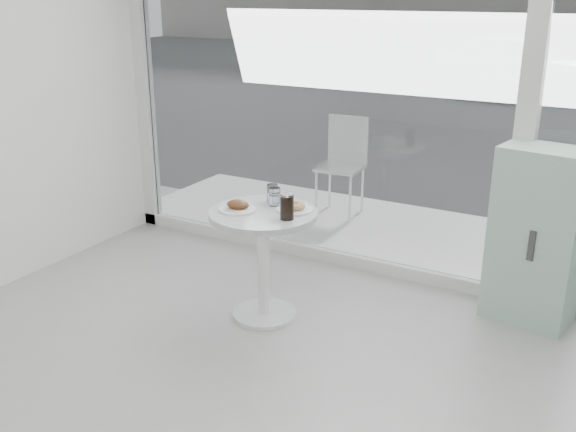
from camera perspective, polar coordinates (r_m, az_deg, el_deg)
The scene contains 11 objects.
storefront at distance 4.75m, azimuth 11.00°, elevation 13.91°, with size 5.00×0.14×3.00m.
main_table at distance 4.29m, azimuth -2.17°, elevation -2.34°, with size 0.72×0.72×0.77m.
patio_deck at distance 5.91m, azimuth 11.83°, elevation -1.97°, with size 5.60×1.60×0.05m, color white.
mint_cabinet at distance 4.56m, azimuth 21.24°, elevation -1.69°, with size 0.61×0.45×1.20m.
patio_chair at distance 6.28m, azimuth 4.95°, elevation 5.06°, with size 0.44×0.44×0.95m.
car_white at distance 15.34m, azimuth 19.99°, elevation 12.68°, with size 1.50×3.74×1.27m, color white.
plate_fritter at distance 4.23m, azimuth -4.45°, elevation 0.86°, with size 0.24×0.24×0.07m.
plate_donut at distance 4.22m, azimuth 0.57°, elevation 0.78°, with size 0.25×0.25×0.06m.
water_tumbler_a at distance 4.39m, azimuth -1.41°, elevation 1.97°, with size 0.08×0.08×0.12m.
water_tumbler_b at distance 4.31m, azimuth -1.20°, elevation 1.65°, with size 0.08×0.08×0.12m.
cola_glass at distance 4.04m, azimuth -0.10°, elevation 0.81°, with size 0.09×0.09×0.17m.
Camera 1 is at (1.61, -1.48, 2.14)m, focal length 40.00 mm.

